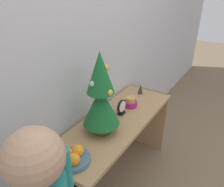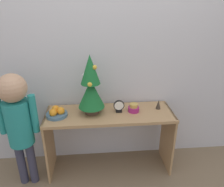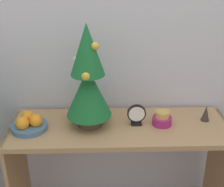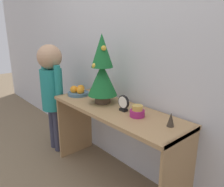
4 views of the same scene
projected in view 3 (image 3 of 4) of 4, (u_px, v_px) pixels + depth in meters
The scene contains 7 objects.
back_wall at pixel (119, 18), 1.80m from camera, with size 7.00×0.05×2.50m, color silver.
console_table at pixel (120, 146), 1.87m from camera, with size 1.28×0.43×0.69m.
mini_tree at pixel (88, 79), 1.69m from camera, with size 0.26×0.26×0.60m.
fruit_bowl at pixel (29, 123), 1.76m from camera, with size 0.20×0.20×0.09m.
singing_bowl at pixel (162, 119), 1.80m from camera, with size 0.11×0.11×0.09m.
desk_clock at pixel (137, 115), 1.79m from camera, with size 0.11×0.04×0.13m.
figurine at pixel (206, 113), 1.84m from camera, with size 0.05×0.05×0.10m.
Camera 3 is at (-0.09, -1.33, 1.62)m, focal length 50.00 mm.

